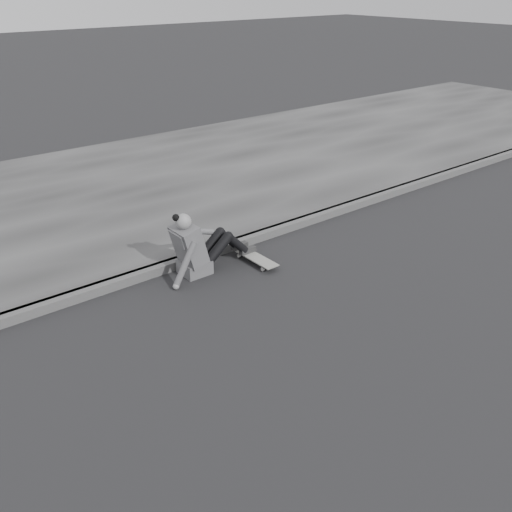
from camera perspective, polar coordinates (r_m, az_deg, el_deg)
The scene contains 5 objects.
ground at distance 8.04m, azimuth 21.43°, elevation -1.42°, with size 80.00×80.00×0.00m, color black.
curb at distance 9.39m, azimuth 8.14°, elevation 4.55°, with size 24.00×0.16×0.12m, color #444444.
sidewalk at distance 11.53m, azimuth -2.82°, elevation 8.91°, with size 24.00×6.00×0.12m, color #333333.
skateboard at distance 7.68m, azimuth -0.11°, elevation -0.17°, with size 0.20×0.78×0.09m.
seated_woman at distance 7.35m, azimuth -5.80°, elevation 0.93°, with size 1.38×0.46×0.88m.
Camera 1 is at (-6.43, -3.34, 3.48)m, focal length 40.00 mm.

